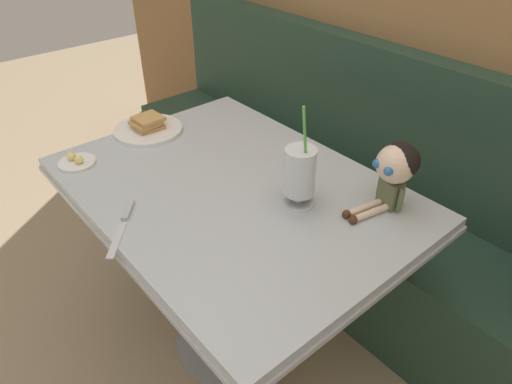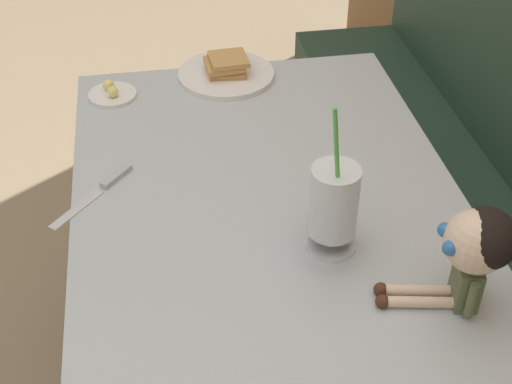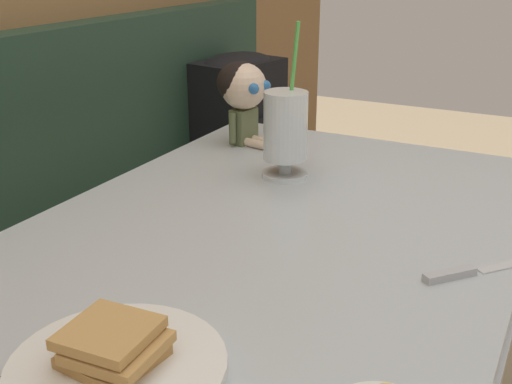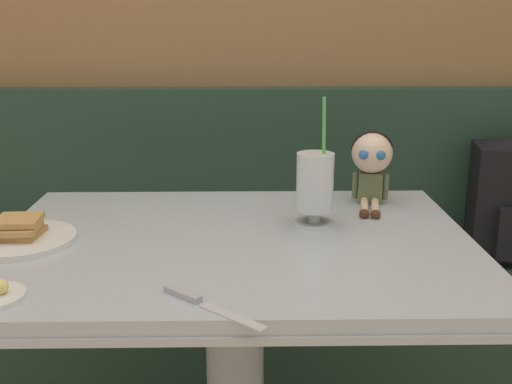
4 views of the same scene
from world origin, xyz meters
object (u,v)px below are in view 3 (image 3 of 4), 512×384
(butter_knife, at_px, (469,271))
(backpack, at_px, (240,111))
(milkshake_glass, at_px, (285,131))
(seated_doll, at_px, (243,91))
(toast_plate, at_px, (116,361))

(butter_knife, distance_m, backpack, 1.37)
(milkshake_glass, xyz_separation_m, seated_doll, (0.17, 0.19, 0.03))
(backpack, bearing_deg, butter_knife, -136.91)
(milkshake_glass, relative_size, seated_doll, 1.39)
(butter_knife, distance_m, seated_doll, 0.76)
(backpack, bearing_deg, seated_doll, -150.39)
(toast_plate, height_order, backpack, backpack)
(milkshake_glass, height_order, butter_knife, milkshake_glass)
(butter_knife, bearing_deg, toast_plate, 143.56)
(milkshake_glass, relative_size, backpack, 0.78)
(butter_knife, bearing_deg, backpack, 43.09)
(milkshake_glass, xyz_separation_m, butter_knife, (-0.26, -0.42, -0.10))
(butter_knife, height_order, backpack, backpack)
(toast_plate, xyz_separation_m, milkshake_glass, (0.68, 0.11, 0.08))
(butter_knife, xyz_separation_m, seated_doll, (0.43, 0.61, 0.12))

